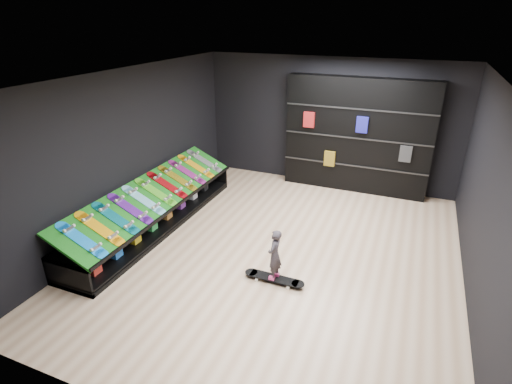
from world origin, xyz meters
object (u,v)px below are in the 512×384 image
at_px(floor_skateboard, 274,280).
at_px(child, 274,264).
at_px(display_rack, 156,214).
at_px(back_shelving, 357,136).

bearing_deg(floor_skateboard, child, 0.00).
bearing_deg(child, display_rack, -104.72).
bearing_deg(display_rack, child, -16.77).
bearing_deg(display_rack, back_shelving, 45.47).
bearing_deg(child, back_shelving, 175.42).
height_order(back_shelving, child, back_shelving).
xyz_separation_m(back_shelving, floor_skateboard, (-0.48, -4.16, -1.26)).
xyz_separation_m(display_rack, back_shelving, (3.27, 3.32, 1.06)).
height_order(back_shelving, floor_skateboard, back_shelving).
distance_m(display_rack, back_shelving, 4.78).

